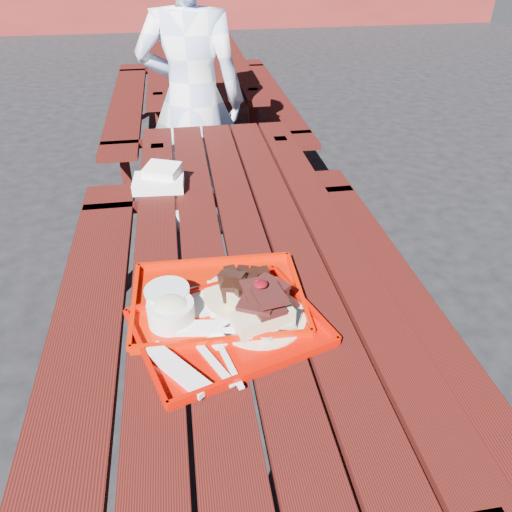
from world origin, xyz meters
The scene contains 7 objects.
ground centered at (0.00, 0.00, 0.00)m, with size 60.00×60.00×0.00m, color black.
picnic_table_near centered at (0.00, 0.00, 0.56)m, with size 1.41×2.40×0.75m.
picnic_table_far centered at (0.00, 2.80, 0.56)m, with size 1.41×2.40×0.75m.
near_tray centered at (-0.12, -0.37, 0.78)m, with size 0.54×0.48×0.15m.
far_tray centered at (-0.13, -0.27, 0.77)m, with size 0.48×0.38×0.08m.
white_cloth centered at (-0.28, 0.51, 0.78)m, with size 0.21×0.18×0.08m.
person centered at (-0.10, 1.45, 0.80)m, with size 0.59×0.39×1.61m, color #A3B6DF.
Camera 1 is at (-0.19, -1.35, 1.64)m, focal length 35.00 mm.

